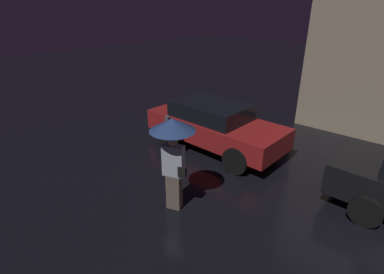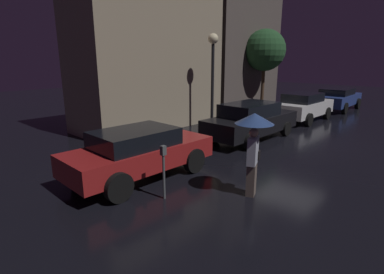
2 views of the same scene
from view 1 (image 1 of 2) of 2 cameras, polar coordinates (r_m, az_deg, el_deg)
The scene contains 3 objects.
parked_car_red at distance 8.82m, azimuth 4.23°, elevation 2.41°, with size 4.20×1.88×1.40m.
pedestrian_with_umbrella at distance 5.83m, azimuth -3.65°, elevation -1.11°, with size 0.90×0.90×2.02m.
parking_meter at distance 8.03m, azimuth -4.56°, elevation 0.57°, with size 0.12×0.10×1.31m.
Camera 1 is at (-1.85, -5.20, 3.98)m, focal length 28.00 mm.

